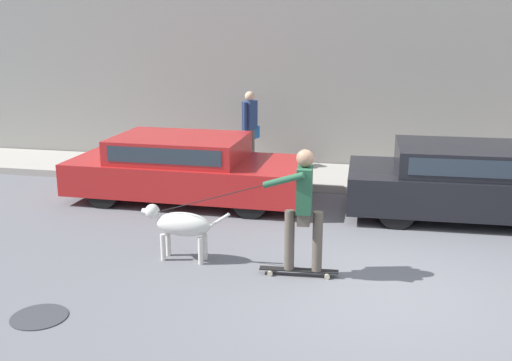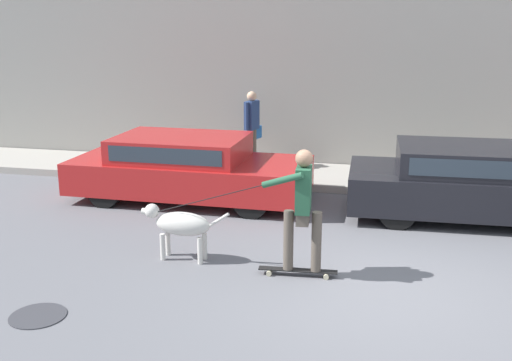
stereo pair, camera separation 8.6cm
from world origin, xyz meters
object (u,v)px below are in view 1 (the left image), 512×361
Objects in this scene: dog at (181,225)px; skateboarder at (303,205)px; parked_car_1 at (473,182)px; pedestrian_with_bag at (250,125)px; parked_car_0 at (187,169)px.

dog is 0.49× the size of skateboarder.
skateboarder is (1.73, -0.20, 0.46)m from dog.
parked_car_1 is 4.92m from pedestrian_with_bag.
parked_car_1 is at bearing -143.39° from dog.
skateboarder reaches higher than parked_car_0.
pedestrian_with_bag is at bearing -85.68° from dog.
dog is at bearing -147.96° from parked_car_1.
skateboarder is 5.59m from pedestrian_with_bag.
dog is (0.85, -2.83, -0.08)m from parked_car_0.
parked_car_1 reaches higher than parked_car_0.
pedestrian_with_bag is (-4.36, 2.23, 0.46)m from parked_car_1.
pedestrian_with_bag reaches higher than skateboarder.
parked_car_0 is 1.02× the size of parked_car_1.
parked_car_0 is 2.65× the size of pedestrian_with_bag.
parked_car_0 is at bearing 178.13° from parked_car_1.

